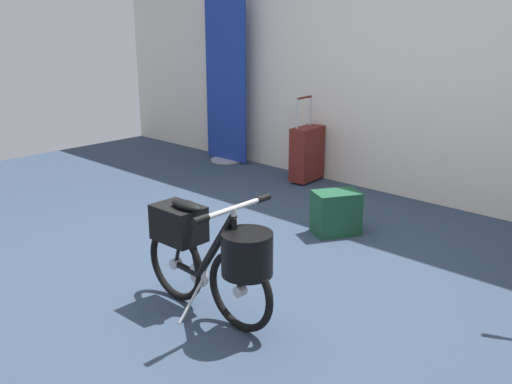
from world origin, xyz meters
The scene contains 6 objects.
ground_plane centered at (0.00, 0.00, 0.00)m, with size 8.10×8.10×0.00m, color #2D3D51.
back_wall centered at (0.00, 2.36, 1.48)m, with size 8.10×0.10×2.96m, color silver.
floor_banner_stand centered at (-2.20, 2.14, 0.81)m, with size 0.60×0.36×1.79m.
folding_bike_foreground centered at (0.27, -0.34, 0.37)m, with size 0.95×0.53×0.68m.
rolling_suitcase centered at (-1.02, 2.10, 0.28)m, with size 0.21×0.37×0.83m.
backpack_on_floor centered at (0.02, 1.14, 0.16)m, with size 0.36×0.40×0.33m.
Camera 1 is at (2.38, -2.22, 1.58)m, focal length 40.51 mm.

